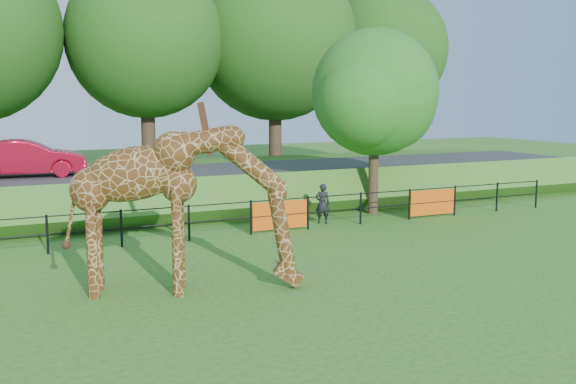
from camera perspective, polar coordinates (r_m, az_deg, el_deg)
name	(u,v)px	position (r m, az deg, el deg)	size (l,w,h in m)	color
ground	(309,325)	(12.39, 1.86, -11.72)	(90.00, 90.00, 0.00)	#316519
giraffe	(185,209)	(14.16, -9.14, -1.52)	(5.18, 0.95, 3.70)	#4F2D10
perimeter_fence	(189,223)	(19.48, -8.80, -2.71)	(28.07, 0.10, 1.10)	black
embankment	(137,188)	(26.66, -13.30, 0.35)	(40.00, 9.00, 1.30)	#316519
road	(144,175)	(25.11, -12.66, 1.52)	(40.00, 5.00, 0.12)	#2F2F31
car_red	(27,158)	(25.07, -22.19, 2.79)	(1.43, 4.10, 1.35)	#AB0C24
visitor	(322,204)	(21.90, 3.08, -1.03)	(0.50, 0.33, 1.38)	black
tree_east	(377,97)	(23.79, 7.88, 8.34)	(5.40, 4.71, 6.76)	#2F1F15
bg_tree_line	(143,38)	(33.30, -12.75, 13.20)	(37.30, 8.80, 11.82)	#2F1F15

